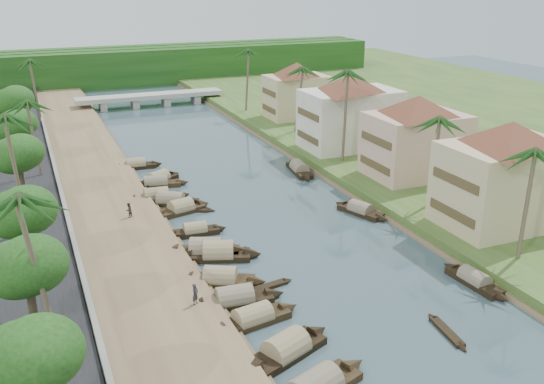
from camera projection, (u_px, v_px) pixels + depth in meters
name	position (u px, v px, depth m)	size (l,w,h in m)	color
ground	(317.00, 259.00, 54.79)	(220.00, 220.00, 0.00)	#384C54
left_bank	(105.00, 205.00, 66.24)	(10.00, 180.00, 0.80)	brown
right_bank	(379.00, 167.00, 78.81)	(16.00, 180.00, 1.20)	#314E1F
road	(21.00, 214.00, 63.07)	(8.00, 180.00, 1.40)	black
retaining_wall	(63.00, 202.00, 64.40)	(0.40, 180.00, 1.10)	gray
treeline	(124.00, 66.00, 140.23)	(120.00, 14.00, 8.00)	#123B10
bridge	(150.00, 97.00, 116.70)	(28.00, 4.00, 2.40)	#9D9C92
building_near	(507.00, 173.00, 57.73)	(14.85, 14.85, 10.20)	tan
building_mid	(416.00, 135.00, 72.07)	(14.11, 14.11, 9.70)	#CAA68F
building_far	(351.00, 111.00, 83.77)	(15.59, 15.59, 10.20)	silver
building_distant	(297.00, 90.00, 101.67)	(12.62, 12.62, 9.20)	tan
sampan_1	(286.00, 350.00, 40.73)	(8.64, 5.09, 2.50)	black
sampan_2	(253.00, 319.00, 44.48)	(8.24, 2.97, 2.14)	black
sampan_3	(235.00, 299.00, 47.12)	(8.49, 2.48, 2.25)	black
sampan_4	(220.00, 279.00, 50.23)	(7.77, 5.19, 2.24)	black
sampan_5	(218.00, 254.00, 54.70)	(8.22, 4.59, 2.52)	black
sampan_6	(206.00, 251.00, 55.35)	(8.64, 5.06, 2.51)	black
sampan_7	(195.00, 231.00, 59.63)	(6.62, 1.78, 1.81)	black
sampan_8	(181.00, 209.00, 65.12)	(7.36, 3.46, 2.22)	black
sampan_9	(171.00, 201.00, 67.40)	(8.27, 5.44, 2.16)	black
sampan_10	(156.00, 197.00, 68.66)	(8.02, 2.35, 2.18)	black
sampan_11	(158.00, 179.00, 74.49)	(7.12, 5.17, 2.12)	black
sampan_12	(156.00, 183.00, 73.05)	(8.22, 3.01, 1.96)	black
sampan_13	(136.00, 165.00, 79.97)	(7.18, 2.06, 1.98)	black
sampan_14	(474.00, 280.00, 50.04)	(1.93, 7.59, 1.87)	black
sampan_15	(361.00, 211.00, 64.74)	(3.96, 7.38, 2.00)	black
sampan_16	(299.00, 169.00, 78.26)	(2.71, 8.93, 2.15)	black
canoe_0	(447.00, 332.00, 43.41)	(1.31, 5.33, 0.70)	black
canoe_1	(269.00, 286.00, 49.73)	(4.57, 1.47, 0.73)	black
canoe_2	(188.00, 210.00, 65.85)	(5.93, 3.87, 0.91)	black
palm_0	(534.00, 154.00, 49.10)	(3.20, 3.20, 11.10)	brown
palm_1	(439.00, 121.00, 61.36)	(3.20, 3.20, 10.79)	brown
palm_2	(346.00, 74.00, 75.53)	(3.20, 3.20, 13.12)	brown
palm_3	(298.00, 70.00, 90.94)	(3.20, 3.20, 11.16)	brown
palm_4	(33.00, 199.00, 36.61)	(3.20, 3.20, 11.83)	brown
palm_5	(10.00, 119.00, 53.04)	(3.20, 3.20, 12.72)	brown
palm_6	(30.00, 103.00, 70.04)	(3.20, 3.20, 10.48)	brown
palm_7	(246.00, 52.00, 104.68)	(3.20, 3.20, 12.08)	brown
palm_8	(33.00, 62.00, 96.86)	(3.20, 3.20, 11.32)	brown
tree_0	(32.00, 356.00, 29.94)	(4.46, 4.46, 7.03)	#423725
tree_1	(26.00, 267.00, 40.12)	(4.78, 4.78, 6.62)	#423725
tree_2	(22.00, 213.00, 48.37)	(4.81, 4.81, 6.94)	#423725
tree_3	(18.00, 155.00, 63.60)	(4.71, 4.71, 6.98)	#423725
tree_4	(16.00, 125.00, 77.03)	(4.62, 4.62, 6.65)	#423725
tree_5	(14.00, 101.00, 89.96)	(5.12, 5.12, 7.13)	#423725
tree_6	(369.00, 101.00, 88.33)	(4.87, 4.87, 7.67)	#423725
person_near	(195.00, 294.00, 45.43)	(0.62, 0.41, 1.70)	#26242B
person_far	(129.00, 210.00, 61.69)	(0.75, 0.59, 1.55)	#2E2B20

